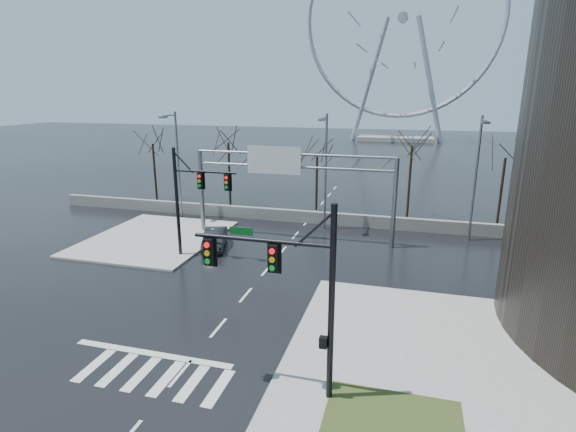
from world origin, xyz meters
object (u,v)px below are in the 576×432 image
(signal_mast_far, at_px, (191,193))
(car, at_px, (215,239))
(sign_gantry, at_px, (288,177))
(signal_mast_near, at_px, (296,283))
(ferris_wheel, at_px, (402,26))

(signal_mast_far, height_order, car, signal_mast_far)
(sign_gantry, bearing_deg, signal_mast_near, -73.81)
(signal_mast_near, xyz_separation_m, ferris_wheel, (-0.14, 99.04, 21.26))
(signal_mast_far, bearing_deg, sign_gantry, 47.53)
(ferris_wheel, bearing_deg, sign_gantry, -93.84)
(car, bearing_deg, signal_mast_near, -72.96)
(signal_mast_far, distance_m, sign_gantry, 8.14)
(signal_mast_near, bearing_deg, sign_gantry, 106.19)
(ferris_wheel, bearing_deg, signal_mast_near, -89.92)
(sign_gantry, height_order, ferris_wheel, ferris_wheel)
(sign_gantry, bearing_deg, signal_mast_far, -132.47)
(signal_mast_far, bearing_deg, signal_mast_near, -49.74)
(signal_mast_near, distance_m, ferris_wheel, 101.29)
(signal_mast_far, bearing_deg, car, 76.62)
(car, bearing_deg, signal_mast_far, -120.49)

